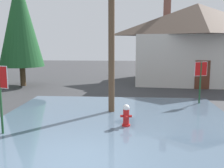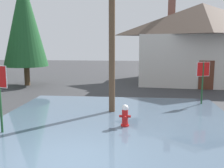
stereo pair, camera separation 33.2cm
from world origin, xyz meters
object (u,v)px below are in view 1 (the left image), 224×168
at_px(fire_hydrant, 126,116).
at_px(pine_tree_tall_left, 20,21).
at_px(stop_sign_far, 201,74).
at_px(house, 196,42).
at_px(utility_pole, 111,20).
at_px(stop_sign_near, 0,86).

relative_size(fire_hydrant, pine_tree_tall_left, 0.11).
relative_size(fire_hydrant, stop_sign_far, 0.40).
relative_size(stop_sign_far, house, 0.21).
bearing_deg(utility_pole, stop_sign_near, -138.20).
xyz_separation_m(fire_hydrant, pine_tree_tall_left, (-7.86, 9.13, 4.34)).
relative_size(stop_sign_far, pine_tree_tall_left, 0.27).
xyz_separation_m(stop_sign_near, fire_hydrant, (4.31, 1.13, -1.31)).
distance_m(utility_pole, house, 11.66).
height_order(house, pine_tree_tall_left, pine_tree_tall_left).
bearing_deg(house, fire_hydrant, -114.56).
xyz_separation_m(stop_sign_near, stop_sign_far, (8.11, 5.16, -0.15)).
xyz_separation_m(stop_sign_far, house, (1.66, 7.92, 1.67)).
relative_size(utility_pole, pine_tree_tall_left, 0.98).
relative_size(fire_hydrant, house, 0.08).
bearing_deg(stop_sign_near, utility_pole, 41.80).
bearing_deg(stop_sign_far, house, 78.18).
relative_size(stop_sign_near, stop_sign_far, 1.09).
bearing_deg(pine_tree_tall_left, stop_sign_far, -23.65).
xyz_separation_m(stop_sign_far, pine_tree_tall_left, (-11.66, 5.11, 3.19)).
height_order(fire_hydrant, pine_tree_tall_left, pine_tree_tall_left).
bearing_deg(house, utility_pole, -122.03).
bearing_deg(stop_sign_near, stop_sign_far, 32.44).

